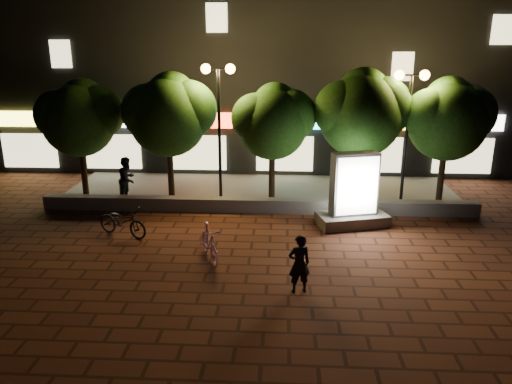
# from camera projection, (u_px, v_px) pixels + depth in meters

# --- Properties ---
(ground) EXTENTS (80.00, 80.00, 0.00)m
(ground) POSITION_uv_depth(u_px,v_px,m) (250.00, 257.00, 14.46)
(ground) COLOR #562B1B
(ground) RESTS_ON ground
(retaining_wall) EXTENTS (16.00, 0.45, 0.50)m
(retaining_wall) POSITION_uv_depth(u_px,v_px,m) (257.00, 205.00, 18.20)
(retaining_wall) COLOR slate
(retaining_wall) RESTS_ON ground
(sidewalk) EXTENTS (16.00, 5.00, 0.08)m
(sidewalk) POSITION_uv_depth(u_px,v_px,m) (260.00, 191.00, 20.65)
(sidewalk) COLOR slate
(sidewalk) RESTS_ON ground
(building_block) EXTENTS (28.00, 8.12, 11.30)m
(building_block) POSITION_uv_depth(u_px,v_px,m) (266.00, 62.00, 25.39)
(building_block) COLOR black
(building_block) RESTS_ON ground
(tree_far_left) EXTENTS (3.36, 2.80, 4.63)m
(tree_far_left) POSITION_uv_depth(u_px,v_px,m) (80.00, 115.00, 19.07)
(tree_far_left) COLOR black
(tree_far_left) RESTS_ON sidewalk
(tree_left) EXTENTS (3.60, 3.00, 4.89)m
(tree_left) POSITION_uv_depth(u_px,v_px,m) (169.00, 112.00, 18.84)
(tree_left) COLOR black
(tree_left) RESTS_ON sidewalk
(tree_mid) EXTENTS (3.24, 2.70, 4.50)m
(tree_mid) POSITION_uv_depth(u_px,v_px,m) (274.00, 119.00, 18.70)
(tree_mid) COLOR black
(tree_mid) RESTS_ON sidewalk
(tree_right) EXTENTS (3.72, 3.10, 5.07)m
(tree_right) POSITION_uv_depth(u_px,v_px,m) (362.00, 111.00, 18.42)
(tree_right) COLOR black
(tree_right) RESTS_ON sidewalk
(tree_far_right) EXTENTS (3.48, 2.90, 4.76)m
(tree_far_right) POSITION_uv_depth(u_px,v_px,m) (449.00, 116.00, 18.30)
(tree_far_right) COLOR black
(tree_far_right) RESTS_ON sidewalk
(street_lamp_left) EXTENTS (1.26, 0.36, 5.18)m
(street_lamp_left) POSITION_uv_depth(u_px,v_px,m) (219.00, 98.00, 18.31)
(street_lamp_left) COLOR black
(street_lamp_left) RESTS_ON sidewalk
(street_lamp_right) EXTENTS (1.26, 0.36, 4.98)m
(street_lamp_right) POSITION_uv_depth(u_px,v_px,m) (409.00, 103.00, 17.98)
(street_lamp_right) COLOR black
(street_lamp_right) RESTS_ON sidewalk
(ad_kiosk) EXTENTS (2.57, 1.75, 2.54)m
(ad_kiosk) POSITION_uv_depth(u_px,v_px,m) (353.00, 196.00, 16.67)
(ad_kiosk) COLOR slate
(ad_kiosk) RESTS_ON ground
(scooter_pink) EXTENTS (1.10, 1.79, 1.04)m
(scooter_pink) POSITION_uv_depth(u_px,v_px,m) (209.00, 243.00, 14.13)
(scooter_pink) COLOR #ED9BCB
(scooter_pink) RESTS_ON ground
(rider) EXTENTS (0.64, 0.51, 1.54)m
(rider) POSITION_uv_depth(u_px,v_px,m) (299.00, 264.00, 12.22)
(rider) COLOR black
(rider) RESTS_ON ground
(scooter_parked) EXTENTS (1.99, 1.36, 0.99)m
(scooter_parked) POSITION_uv_depth(u_px,v_px,m) (122.00, 221.00, 15.88)
(scooter_parked) COLOR black
(scooter_parked) RESTS_ON ground
(pedestrian) EXTENTS (0.83, 0.97, 1.75)m
(pedestrian) POSITION_uv_depth(u_px,v_px,m) (127.00, 179.00, 19.01)
(pedestrian) COLOR black
(pedestrian) RESTS_ON sidewalk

